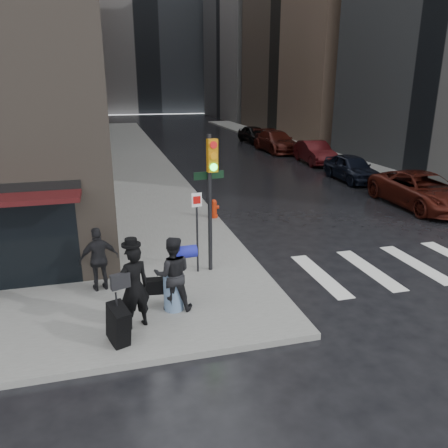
% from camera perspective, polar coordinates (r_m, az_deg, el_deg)
% --- Properties ---
extents(ground, '(140.00, 140.00, 0.00)m').
position_cam_1_polar(ground, '(10.88, -2.03, -10.83)').
color(ground, black).
rests_on(ground, ground).
extents(sidewalk_left, '(4.00, 50.00, 0.15)m').
position_cam_1_polar(sidewalk_left, '(36.74, -11.72, 9.46)').
color(sidewalk_left, slate).
rests_on(sidewalk_left, ground).
extents(sidewalk_right, '(3.00, 50.00, 0.15)m').
position_cam_1_polar(sidewalk_right, '(39.86, 8.33, 10.28)').
color(sidewalk_right, slate).
rests_on(sidewalk_right, ground).
extents(crosswalk, '(8.50, 3.00, 0.01)m').
position_cam_1_polar(crosswalk, '(15.03, 26.17, -4.38)').
color(crosswalk, silver).
rests_on(crosswalk, ground).
extents(bldg_left_far, '(22.00, 20.00, 26.00)m').
position_cam_1_polar(bldg_left_far, '(72.56, -25.59, 22.44)').
color(bldg_left_far, brown).
rests_on(bldg_left_far, ground).
extents(bldg_right_far, '(22.00, 20.00, 25.00)m').
position_cam_1_polar(bldg_right_far, '(73.30, 8.33, 23.42)').
color(bldg_right_far, slate).
rests_on(bldg_right_far, ground).
extents(bldg_distant, '(40.00, 12.00, 32.00)m').
position_cam_1_polar(bldg_distant, '(88.35, -10.58, 24.62)').
color(bldg_distant, slate).
rests_on(bldg_distant, ground).
extents(man_overcoat, '(1.06, 1.34, 2.08)m').
position_cam_1_polar(man_overcoat, '(9.50, -12.09, -8.82)').
color(man_overcoat, black).
rests_on(man_overcoat, ground).
extents(man_jeans, '(1.27, 0.79, 1.80)m').
position_cam_1_polar(man_jeans, '(10.18, -6.76, -6.46)').
color(man_jeans, black).
rests_on(man_jeans, ground).
extents(man_greycoat, '(1.04, 0.60, 1.67)m').
position_cam_1_polar(man_greycoat, '(11.53, -15.99, -4.43)').
color(man_greycoat, black).
rests_on(man_greycoat, ground).
extents(traffic_light, '(0.95, 0.49, 3.82)m').
position_cam_1_polar(traffic_light, '(11.71, -1.89, 4.98)').
color(traffic_light, black).
rests_on(traffic_light, ground).
extents(fire_hydrant, '(0.41, 0.32, 0.74)m').
position_cam_1_polar(fire_hydrant, '(17.27, -1.35, 1.93)').
color(fire_hydrant, '#AA250A').
rests_on(fire_hydrant, ground).
extents(parked_car_0, '(2.70, 5.53, 1.51)m').
position_cam_1_polar(parked_car_0, '(21.10, 24.45, 4.04)').
color(parked_car_0, '#42130D').
rests_on(parked_car_0, ground).
extents(parked_car_1, '(1.87, 4.35, 1.46)m').
position_cam_1_polar(parked_car_1, '(25.60, 16.31, 7.06)').
color(parked_car_1, black).
rests_on(parked_car_1, ground).
extents(parked_car_2, '(1.93, 4.66, 1.50)m').
position_cam_1_polar(parked_car_2, '(30.77, 11.75, 9.16)').
color(parked_car_2, '#3A0B0D').
rests_on(parked_car_2, ground).
extents(parked_car_3, '(2.47, 5.69, 1.63)m').
position_cam_1_polar(parked_car_3, '(35.69, 6.82, 10.66)').
color(parked_car_3, '#3F120C').
rests_on(parked_car_3, ground).
extents(parked_car_4, '(2.16, 4.64, 1.54)m').
position_cam_1_polar(parked_car_4, '(41.03, 3.94, 11.61)').
color(parked_car_4, black).
rests_on(parked_car_4, ground).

